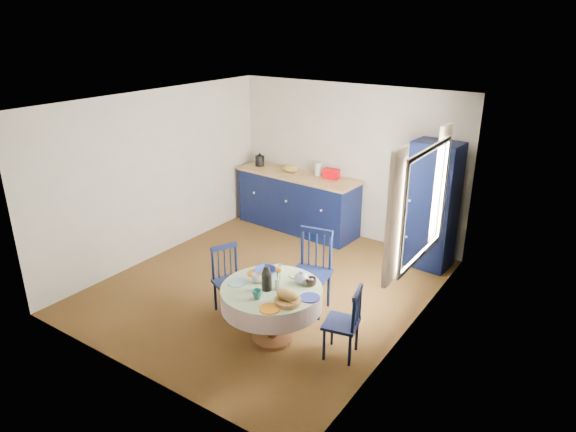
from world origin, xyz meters
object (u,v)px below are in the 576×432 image
(pantry_cabinet, at_px, (432,206))
(chair_right, at_px, (345,322))
(dining_table, at_px, (272,297))
(mug_b, at_px, (257,294))
(chair_left, at_px, (230,280))
(cobalt_bowl, at_px, (266,271))
(mug_d, at_px, (279,269))
(chair_far, at_px, (312,271))
(mug_a, at_px, (257,278))
(kitchen_counter, at_px, (298,201))
(mug_c, at_px, (311,282))

(pantry_cabinet, xyz_separation_m, chair_right, (0.03, -2.65, -0.51))
(dining_table, bearing_deg, mug_b, -90.16)
(chair_left, relative_size, cobalt_bowl, 3.35)
(dining_table, distance_m, mug_d, 0.41)
(cobalt_bowl, bearing_deg, pantry_cabinet, 68.59)
(chair_far, height_order, mug_b, chair_far)
(chair_far, bearing_deg, mug_a, -114.09)
(pantry_cabinet, height_order, chair_left, pantry_cabinet)
(kitchen_counter, relative_size, mug_d, 24.04)
(pantry_cabinet, height_order, dining_table, pantry_cabinet)
(chair_far, bearing_deg, chair_left, -152.89)
(pantry_cabinet, height_order, mug_a, pantry_cabinet)
(chair_right, distance_m, cobalt_bowl, 1.09)
(chair_right, xyz_separation_m, cobalt_bowl, (-1.05, 0.03, 0.29))
(mug_b, bearing_deg, mug_c, 59.86)
(pantry_cabinet, relative_size, mug_a, 14.22)
(mug_c, bearing_deg, chair_right, -10.05)
(kitchen_counter, distance_m, chair_right, 3.65)
(pantry_cabinet, distance_m, chair_left, 3.10)
(mug_b, relative_size, cobalt_bowl, 0.43)
(chair_far, xyz_separation_m, mug_a, (-0.20, -0.83, 0.21))
(pantry_cabinet, height_order, chair_right, pantry_cabinet)
(mug_b, relative_size, mug_c, 0.93)
(mug_c, distance_m, mug_d, 0.49)
(kitchen_counter, height_order, chair_right, kitchen_counter)
(cobalt_bowl, bearing_deg, mug_b, -63.08)
(cobalt_bowl, bearing_deg, mug_c, 5.59)
(chair_right, height_order, mug_c, chair_right)
(dining_table, relative_size, mug_d, 12.16)
(kitchen_counter, xyz_separation_m, pantry_cabinet, (2.37, -0.11, 0.43))
(mug_c, bearing_deg, pantry_cabinet, 80.12)
(chair_left, bearing_deg, chair_far, -28.23)
(kitchen_counter, bearing_deg, mug_a, -61.08)
(mug_d, bearing_deg, kitchen_counter, 118.84)
(chair_left, height_order, mug_c, chair_left)
(chair_left, xyz_separation_m, mug_a, (0.60, -0.21, 0.30))
(chair_far, xyz_separation_m, cobalt_bowl, (-0.24, -0.61, 0.19))
(dining_table, bearing_deg, chair_far, 90.78)
(chair_far, bearing_deg, dining_table, -99.52)
(chair_left, bearing_deg, pantry_cabinet, -6.81)
(dining_table, height_order, mug_a, dining_table)
(chair_left, distance_m, mug_b, 1.00)
(kitchen_counter, relative_size, cobalt_bowl, 8.83)
(pantry_cabinet, relative_size, mug_b, 16.97)
(pantry_cabinet, xyz_separation_m, mug_d, (-0.93, -2.50, -0.21))
(dining_table, distance_m, mug_c, 0.46)
(pantry_cabinet, xyz_separation_m, chair_left, (-1.59, -2.62, -0.50))
(pantry_cabinet, relative_size, cobalt_bowl, 7.30)
(kitchen_counter, xyz_separation_m, chair_right, (2.39, -2.76, -0.09))
(mug_d, bearing_deg, mug_c, -7.39)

